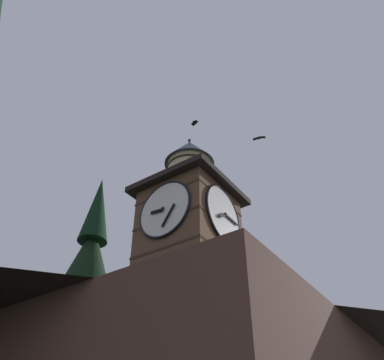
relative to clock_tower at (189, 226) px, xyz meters
The scene contains 4 objects.
clock_tower is the anchor object (origin of this frame).
pine_tree_behind 8.62m from the clock_tower, 102.73° to the right, with size 5.12×5.12×16.55m.
flying_bird_high 8.89m from the clock_tower, 150.75° to the right, with size 0.34×0.50×0.17m.
flying_bird_low 9.95m from the clock_tower, 167.32° to the left, with size 0.39×0.76×0.13m.
Camera 1 is at (12.40, 8.18, 1.21)m, focal length 38.70 mm.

